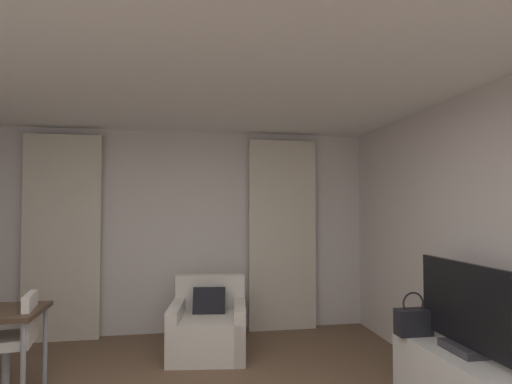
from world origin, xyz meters
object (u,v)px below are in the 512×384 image
at_px(desk_chair, 12,353).
at_px(handbag_primary, 413,321).
at_px(tv_flatscreen, 463,310).
at_px(armchair, 208,328).

height_order(desk_chair, handbag_primary, handbag_primary).
bearing_deg(handbag_primary, desk_chair, 171.78).
bearing_deg(tv_flatscreen, armchair, 135.11).
xyz_separation_m(desk_chair, tv_flatscreen, (3.50, -0.94, 0.44)).
distance_m(armchair, tv_flatscreen, 2.62).
xyz_separation_m(armchair, handbag_primary, (1.67, -1.35, 0.36)).
xyz_separation_m(tv_flatscreen, handbag_primary, (-0.14, 0.46, -0.20)).
height_order(armchair, desk_chair, desk_chair).
distance_m(armchair, desk_chair, 1.90).
bearing_deg(desk_chair, tv_flatscreen, -15.05).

